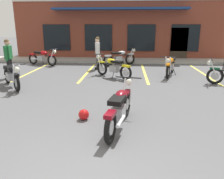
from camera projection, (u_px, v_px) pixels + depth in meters
ground_plane at (108, 101)px, 6.93m from camera, size 80.00×80.00×0.00m
sidewalk_kerb at (119, 60)px, 14.70m from camera, size 22.00×1.80×0.14m
brick_storefront_building at (121, 28)px, 17.62m from camera, size 14.12×6.55×4.04m
painted_stall_lines at (116, 72)px, 11.25m from camera, size 8.51×4.80×0.01m
motorcycle_foreground_classic at (120, 108)px, 5.03m from camera, size 0.79×2.09×0.98m
motorcycle_red_sportbike at (11, 75)px, 8.35m from camera, size 1.55×1.74×0.98m
motorcycle_black_cruiser at (120, 57)px, 13.09m from camera, size 1.86×1.36×0.98m
motorcycle_blue_standard at (42, 57)px, 13.16m from camera, size 1.99×1.11×0.98m
motorcycle_green_cafe_racer at (171, 66)px, 10.41m from camera, size 0.96×2.05×0.98m
motorcycle_orange_scrambler at (113, 67)px, 10.01m from camera, size 1.74×1.55×0.98m
person_in_black_shirt at (9, 56)px, 9.76m from camera, size 0.31×0.61×1.68m
person_in_shorts_foreground at (97, 51)px, 11.81m from camera, size 0.33×0.61×1.68m
helmet_on_pavement at (84, 115)px, 5.54m from camera, size 0.26×0.26×0.26m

